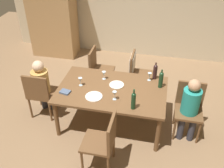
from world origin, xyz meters
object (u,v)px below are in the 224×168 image
(wine_bottle_tall_green, at_px, (161,79))
(chair_right_end, at_px, (189,105))
(armoire_cabinet, at_px, (52,12))
(wine_bottle_dark_red, at_px, (133,100))
(person_woman_host, at_px, (42,83))
(chair_far_right, at_px, (136,69))
(chair_left_end, at_px, (40,92))
(person_man_bearded, at_px, (190,105))
(wine_glass_near_left, at_px, (104,74))
(dining_table, at_px, (112,93))
(wine_glass_far, at_px, (80,80))
(wine_glass_centre, at_px, (115,94))
(dinner_plate_guest_left, at_px, (94,96))
(dinner_plate_host, at_px, (117,85))
(wine_bottle_short_olive, at_px, (155,71))
(chair_near, at_px, (104,140))
(chair_far_left, at_px, (98,67))
(wine_glass_near_right, at_px, (150,75))

(wine_bottle_tall_green, bearing_deg, chair_right_end, -15.69)
(armoire_cabinet, height_order, wine_bottle_dark_red, armoire_cabinet)
(person_woman_host, bearing_deg, chair_far_right, 30.64)
(chair_far_right, bearing_deg, chair_left_end, -56.37)
(chair_far_right, xyz_separation_m, wine_bottle_dark_red, (0.13, -1.36, 0.29))
(person_man_bearded, bearing_deg, wine_glass_near_left, -11.18)
(dining_table, distance_m, wine_glass_far, 0.57)
(person_woman_host, bearing_deg, wine_bottle_dark_red, -14.67)
(dining_table, height_order, wine_glass_centre, wine_glass_centre)
(dining_table, relative_size, wine_glass_near_left, 11.96)
(wine_glass_centre, xyz_separation_m, dinner_plate_guest_left, (-0.33, -0.01, -0.10))
(person_man_bearded, xyz_separation_m, dinner_plate_host, (-1.22, 0.15, 0.11))
(chair_left_end, distance_m, person_woman_host, 0.16)
(chair_left_end, relative_size, person_woman_host, 0.83)
(wine_bottle_short_olive, bearing_deg, wine_bottle_dark_red, -105.67)
(person_woman_host, bearing_deg, person_man_bearded, -1.15)
(chair_near, height_order, wine_glass_centre, chair_near)
(dining_table, height_order, dinner_plate_host, dinner_plate_host)
(dinner_plate_guest_left, bearing_deg, person_man_bearded, 9.14)
(chair_right_end, relative_size, wine_glass_near_left, 6.17)
(chair_far_left, bearing_deg, wine_glass_centre, 25.90)
(chair_far_left, height_order, person_woman_host, person_woman_host)
(dinner_plate_host, relative_size, dinner_plate_guest_left, 0.91)
(chair_left_end, bearing_deg, wine_bottle_short_olive, 16.11)
(person_man_bearded, bearing_deg, wine_glass_near_right, -30.69)
(wine_bottle_tall_green, bearing_deg, chair_near, -120.26)
(wine_glass_near_right, bearing_deg, chair_left_end, -165.51)
(chair_near, distance_m, wine_glass_far, 1.17)
(dinner_plate_guest_left, bearing_deg, dining_table, 48.73)
(wine_bottle_tall_green, bearing_deg, person_woman_host, -174.34)
(chair_far_right, relative_size, wine_glass_near_right, 6.17)
(wine_bottle_dark_red, xyz_separation_m, dinner_plate_host, (-0.36, 0.54, -0.15))
(wine_bottle_short_olive, height_order, dinner_plate_guest_left, wine_bottle_short_olive)
(wine_bottle_short_olive, xyz_separation_m, wine_glass_near_right, (-0.09, -0.08, -0.04))
(armoire_cabinet, bearing_deg, dining_table, -49.28)
(chair_right_end, xyz_separation_m, dinner_plate_guest_left, (-1.51, -0.35, 0.21))
(chair_near, bearing_deg, chair_far_right, -5.75)
(wine_glass_centre, distance_m, wine_glass_far, 0.68)
(chair_far_left, distance_m, dinner_plate_host, 1.00)
(chair_left_end, bearing_deg, wine_glass_far, 6.24)
(wine_bottle_short_olive, distance_m, dinner_plate_host, 0.71)
(dining_table, bearing_deg, armoire_cabinet, 130.72)
(person_woman_host, height_order, wine_bottle_short_olive, person_woman_host)
(chair_left_end, height_order, wine_bottle_dark_red, wine_bottle_dark_red)
(person_woman_host, xyz_separation_m, wine_bottle_dark_red, (1.68, -0.44, 0.24))
(chair_right_end, height_order, chair_far_right, same)
(person_woman_host, height_order, wine_glass_centre, person_woman_host)
(wine_glass_far, bearing_deg, chair_near, -56.32)
(chair_left_end, distance_m, wine_glass_near_left, 1.17)
(wine_glass_near_right, bearing_deg, wine_bottle_dark_red, -101.43)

